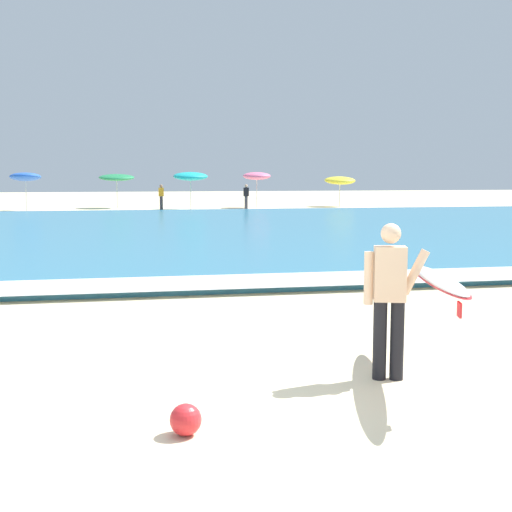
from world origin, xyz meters
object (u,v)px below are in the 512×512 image
object	(u,v)px
surfer_with_board	(415,287)
beach_umbrella_4	(257,176)
beach_umbrella_1	(25,177)
beach_umbrella_2	(117,178)
beach_umbrella_5	(340,181)
beachgoer_near_row_mid	(161,196)
beach_ball	(186,420)
beach_umbrella_3	(191,176)
beachgoer_near_row_left	(246,196)

from	to	relation	value
surfer_with_board	beach_umbrella_4	world-z (taller)	beach_umbrella_4
beach_umbrella_1	beach_umbrella_2	distance (m)	5.88
beach_umbrella_5	beachgoer_near_row_mid	distance (m)	12.44
surfer_with_board	beach_umbrella_4	distance (m)	38.13
beach_ball	beach_umbrella_3	bearing A→B (deg)	84.39
beach_umbrella_3	beach_umbrella_5	bearing A→B (deg)	10.74
beach_umbrella_1	beachgoer_near_row_left	xyz separation A→B (m)	(13.42, -1.06, -1.21)
surfer_with_board	beachgoer_near_row_mid	bearing A→B (deg)	91.20
beach_umbrella_5	surfer_with_board	bearing A→B (deg)	-106.77
surfer_with_board	beach_umbrella_3	xyz separation A→B (m)	(1.07, 36.22, 1.04)
beach_umbrella_5	beach_ball	world-z (taller)	beach_umbrella_5
beach_umbrella_4	beachgoer_near_row_left	world-z (taller)	beach_umbrella_4
beach_umbrella_4	beachgoer_near_row_mid	bearing A→B (deg)	-168.81
beachgoer_near_row_mid	beach_ball	world-z (taller)	beachgoer_near_row_mid
beach_umbrella_4	beach_umbrella_5	bearing A→B (deg)	4.79
beach_umbrella_5	beachgoer_near_row_mid	bearing A→B (deg)	-171.87
beach_umbrella_5	beachgoer_near_row_mid	size ratio (longest dim) A/B	1.36
surfer_with_board	beach_ball	bearing A→B (deg)	-156.45
beach_umbrella_3	beachgoer_near_row_left	distance (m)	3.70
surfer_with_board	beachgoer_near_row_mid	size ratio (longest dim) A/B	1.81
beachgoer_near_row_left	beach_ball	distance (m)	37.40
beach_umbrella_2	beach_ball	size ratio (longest dim) A/B	8.27
beach_umbrella_1	beachgoer_near_row_left	world-z (taller)	beach_umbrella_1
beach_umbrella_3	beach_ball	distance (m)	37.58
beach_umbrella_3	beach_umbrella_5	world-z (taller)	beach_umbrella_3
beach_umbrella_2	beachgoer_near_row_mid	size ratio (longest dim) A/B	1.47
beach_umbrella_2	beach_umbrella_3	world-z (taller)	beach_umbrella_3
beachgoer_near_row_mid	beach_ball	bearing A→B (deg)	-92.79
beach_umbrella_1	beach_umbrella_3	bearing A→B (deg)	-2.41
beachgoer_near_row_left	beach_ball	world-z (taller)	beachgoer_near_row_left
beach_umbrella_2	beach_umbrella_5	bearing A→B (deg)	-2.87
beach_umbrella_3	beach_ball	size ratio (longest dim) A/B	8.64
surfer_with_board	beach_umbrella_3	size ratio (longest dim) A/B	1.18
beach_umbrella_2	beach_umbrella_1	bearing A→B (deg)	-156.85
beach_umbrella_1	beach_umbrella_4	world-z (taller)	beach_umbrella_1
beach_umbrella_4	beachgoer_near_row_left	xyz separation A→B (m)	(-1.10, -2.12, -1.25)
surfer_with_board	beachgoer_near_row_mid	distance (m)	36.45
surfer_with_board	beach_umbrella_4	bearing A→B (deg)	81.54
beach_umbrella_3	beachgoer_near_row_mid	size ratio (longest dim) A/B	1.53
beach_umbrella_2	beach_umbrella_5	xyz separation A→B (m)	(15.02, -0.75, -0.22)
surfer_with_board	beachgoer_near_row_left	size ratio (longest dim) A/B	1.81
beach_umbrella_5	beachgoer_near_row_left	bearing A→B (deg)	-159.51
surfer_with_board	beachgoer_near_row_mid	xyz separation A→B (m)	(-0.77, 36.44, -0.19)
beach_umbrella_3	beachgoer_near_row_left	size ratio (longest dim) A/B	1.53
beach_umbrella_3	beach_umbrella_1	bearing A→B (deg)	177.59
beach_umbrella_4	beach_ball	size ratio (longest dim) A/B	8.51
beach_umbrella_3	beach_umbrella_5	distance (m)	10.63
beach_umbrella_2	beach_umbrella_5	size ratio (longest dim) A/B	1.08
beach_umbrella_2	beach_ball	bearing A→B (deg)	-88.70
beach_umbrella_5	beachgoer_near_row_left	distance (m)	7.54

